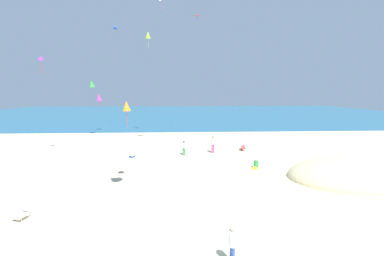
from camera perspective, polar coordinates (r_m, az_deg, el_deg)
name	(u,v)px	position (r m, az deg, el deg)	size (l,w,h in m)	color
ground_plane	(190,160)	(21.22, -0.60, -7.76)	(120.00, 120.00, 0.00)	beige
ocean_water	(184,113)	(65.08, -1.96, 3.54)	(120.00, 60.00, 0.05)	#236084
dune_mound	(345,179)	(20.12, 32.85, -10.17)	(7.96, 5.57, 2.69)	beige
beach_chair_mid_beach	(22,213)	(14.61, -35.62, -16.33)	(0.65, 0.78, 0.55)	white
beach_chair_near_camera	(242,148)	(25.05, 12.02, -4.74)	(0.75, 0.77, 0.58)	#D13D3D
cooler_box	(132,156)	(22.76, -14.23, -6.59)	(0.57, 0.58, 0.22)	#2D56B7
person_0	(233,243)	(9.26, 9.71, -25.48)	(0.32, 0.32, 1.50)	blue
person_2	(184,147)	(22.62, -1.95, -4.56)	(0.37, 0.37, 1.42)	green
person_3	(256,165)	(19.71, 15.09, -8.49)	(0.64, 0.72, 0.81)	green
person_4	(213,143)	(23.56, 5.06, -3.62)	(0.47, 0.47, 1.72)	#D8599E
kite_purple	(41,60)	(25.60, -32.51, 13.53)	(0.50, 0.17, 1.58)	purple
kite_lime	(148,35)	(33.57, -10.52, 21.07)	(0.91, 0.96, 2.03)	#99DB33
kite_green	(92,84)	(33.32, -22.93, 9.81)	(0.81, 0.99, 1.47)	green
kite_magenta	(99,97)	(37.63, -21.46, 6.89)	(1.08, 1.17, 1.71)	#DB3DA8
kite_blue	(115,27)	(40.31, -17.91, 22.16)	(0.62, 0.84, 1.23)	blue
kite_orange	(127,106)	(15.29, -15.46, 5.10)	(0.70, 0.70, 1.69)	orange
kite_red	(197,15)	(34.56, 1.24, 25.44)	(0.55, 0.55, 1.01)	red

